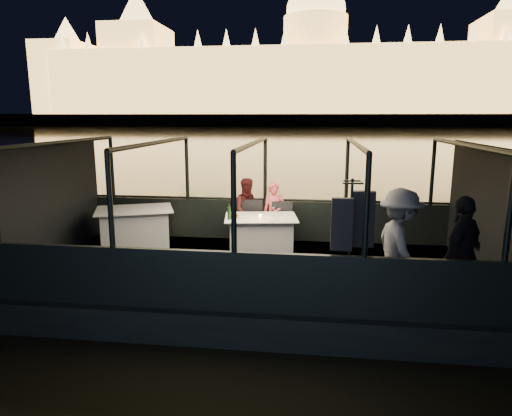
# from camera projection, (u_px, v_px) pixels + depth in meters

# --- Properties ---
(river_water) EXTENTS (500.00, 500.00, 0.00)m
(river_water) POSITION_uv_depth(u_px,v_px,m) (310.00, 134.00, 86.42)
(river_water) COLOR black
(river_water) RESTS_ON ground
(boat_hull) EXTENTS (8.60, 4.40, 1.00)m
(boat_hull) POSITION_uv_depth(u_px,v_px,m) (253.00, 292.00, 8.65)
(boat_hull) COLOR black
(boat_hull) RESTS_ON river_water
(boat_deck) EXTENTS (8.00, 4.00, 0.04)m
(boat_deck) POSITION_uv_depth(u_px,v_px,m) (253.00, 268.00, 8.56)
(boat_deck) COLOR black
(boat_deck) RESTS_ON boat_hull
(gunwale_port) EXTENTS (8.00, 0.08, 0.90)m
(gunwale_port) POSITION_uv_depth(u_px,v_px,m) (265.00, 220.00, 10.41)
(gunwale_port) COLOR black
(gunwale_port) RESTS_ON boat_deck
(gunwale_starboard) EXTENTS (8.00, 0.08, 0.90)m
(gunwale_starboard) POSITION_uv_depth(u_px,v_px,m) (234.00, 282.00, 6.52)
(gunwale_starboard) COLOR black
(gunwale_starboard) RESTS_ON boat_deck
(cabin_glass_port) EXTENTS (8.00, 0.02, 1.40)m
(cabin_glass_port) POSITION_uv_depth(u_px,v_px,m) (265.00, 170.00, 10.18)
(cabin_glass_port) COLOR #99B2B2
(cabin_glass_port) RESTS_ON gunwale_port
(cabin_glass_starboard) EXTENTS (8.00, 0.02, 1.40)m
(cabin_glass_starboard) POSITION_uv_depth(u_px,v_px,m) (234.00, 203.00, 6.29)
(cabin_glass_starboard) COLOR #99B2B2
(cabin_glass_starboard) RESTS_ON gunwale_starboard
(cabin_roof_glass) EXTENTS (8.00, 4.00, 0.02)m
(cabin_roof_glass) POSITION_uv_depth(u_px,v_px,m) (253.00, 144.00, 8.10)
(cabin_roof_glass) COLOR #99B2B2
(cabin_roof_glass) RESTS_ON boat_deck
(end_wall_fore) EXTENTS (0.02, 4.00, 2.30)m
(end_wall_fore) POSITION_uv_depth(u_px,v_px,m) (49.00, 202.00, 8.83)
(end_wall_fore) COLOR black
(end_wall_fore) RESTS_ON boat_deck
(end_wall_aft) EXTENTS (0.02, 4.00, 2.30)m
(end_wall_aft) POSITION_uv_depth(u_px,v_px,m) (484.00, 213.00, 7.82)
(end_wall_aft) COLOR black
(end_wall_aft) RESTS_ON boat_deck
(canopy_ribs) EXTENTS (8.00, 4.00, 2.30)m
(canopy_ribs) POSITION_uv_depth(u_px,v_px,m) (253.00, 207.00, 8.33)
(canopy_ribs) COLOR black
(canopy_ribs) RESTS_ON boat_deck
(embankment) EXTENTS (400.00, 140.00, 6.00)m
(embankment) POSITION_uv_depth(u_px,v_px,m) (314.00, 121.00, 212.61)
(embankment) COLOR #423D33
(embankment) RESTS_ON ground
(parliament_building) EXTENTS (220.00, 32.00, 60.00)m
(parliament_building) POSITION_uv_depth(u_px,v_px,m) (315.00, 47.00, 173.05)
(parliament_building) COLOR #F2D18C
(parliament_building) RESTS_ON embankment
(dining_table_central) EXTENTS (1.59, 1.26, 0.77)m
(dining_table_central) POSITION_uv_depth(u_px,v_px,m) (261.00, 235.00, 9.35)
(dining_table_central) COLOR silver
(dining_table_central) RESTS_ON boat_deck
(dining_table_aft) EXTENTS (1.90, 1.65, 0.84)m
(dining_table_aft) POSITION_uv_depth(u_px,v_px,m) (135.00, 229.00, 9.81)
(dining_table_aft) COLOR white
(dining_table_aft) RESTS_ON boat_deck
(chair_port_left) EXTENTS (0.46, 0.46, 0.98)m
(chair_port_left) POSITION_uv_depth(u_px,v_px,m) (251.00, 226.00, 9.81)
(chair_port_left) COLOR black
(chair_port_left) RESTS_ON boat_deck
(chair_port_right) EXTENTS (0.46, 0.46, 0.96)m
(chair_port_right) POSITION_uv_depth(u_px,v_px,m) (281.00, 227.00, 9.73)
(chair_port_right) COLOR black
(chair_port_right) RESTS_ON boat_deck
(coat_stand) EXTENTS (0.60, 0.51, 1.93)m
(coat_stand) POSITION_uv_depth(u_px,v_px,m) (350.00, 250.00, 6.54)
(coat_stand) COLOR black
(coat_stand) RESTS_ON boat_deck
(person_woman_coral) EXTENTS (0.52, 0.37, 1.37)m
(person_woman_coral) POSITION_uv_depth(u_px,v_px,m) (274.00, 211.00, 9.95)
(person_woman_coral) COLOR #E8545C
(person_woman_coral) RESTS_ON boat_deck
(person_man_maroon) EXTENTS (0.84, 0.74, 1.45)m
(person_man_maroon) POSITION_uv_depth(u_px,v_px,m) (249.00, 210.00, 10.02)
(person_man_maroon) COLOR #3A1110
(person_man_maroon) RESTS_ON boat_deck
(passenger_stripe) EXTENTS (0.87, 1.25, 1.76)m
(passenger_stripe) POSITION_uv_depth(u_px,v_px,m) (399.00, 249.00, 6.73)
(passenger_stripe) COLOR silver
(passenger_stripe) RESTS_ON boat_deck
(passenger_dark) EXTENTS (0.97, 1.02, 1.69)m
(passenger_dark) POSITION_uv_depth(u_px,v_px,m) (462.00, 253.00, 6.53)
(passenger_dark) COLOR black
(passenger_dark) RESTS_ON boat_deck
(wine_bottle) EXTENTS (0.08, 0.08, 0.31)m
(wine_bottle) POSITION_uv_depth(u_px,v_px,m) (229.00, 212.00, 9.03)
(wine_bottle) COLOR #163C16
(wine_bottle) RESTS_ON dining_table_central
(bread_basket) EXTENTS (0.23, 0.23, 0.07)m
(bread_basket) POSITION_uv_depth(u_px,v_px,m) (234.00, 216.00, 9.19)
(bread_basket) COLOR olive
(bread_basket) RESTS_ON dining_table_central
(amber_candle) EXTENTS (0.07, 0.07, 0.08)m
(amber_candle) POSITION_uv_depth(u_px,v_px,m) (260.00, 217.00, 9.10)
(amber_candle) COLOR gold
(amber_candle) RESTS_ON dining_table_central
(plate_near) EXTENTS (0.24, 0.24, 0.01)m
(plate_near) POSITION_uv_depth(u_px,v_px,m) (273.00, 220.00, 8.95)
(plate_near) COLOR silver
(plate_near) RESTS_ON dining_table_central
(plate_far) EXTENTS (0.30, 0.30, 0.02)m
(plate_far) POSITION_uv_depth(u_px,v_px,m) (238.00, 216.00, 9.33)
(plate_far) COLOR white
(plate_far) RESTS_ON dining_table_central
(wine_glass_white) EXTENTS (0.07, 0.07, 0.21)m
(wine_glass_white) POSITION_uv_depth(u_px,v_px,m) (233.00, 215.00, 9.04)
(wine_glass_white) COLOR silver
(wine_glass_white) RESTS_ON dining_table_central
(wine_glass_red) EXTENTS (0.07, 0.07, 0.18)m
(wine_glass_red) POSITION_uv_depth(u_px,v_px,m) (273.00, 211.00, 9.35)
(wine_glass_red) COLOR white
(wine_glass_red) RESTS_ON dining_table_central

